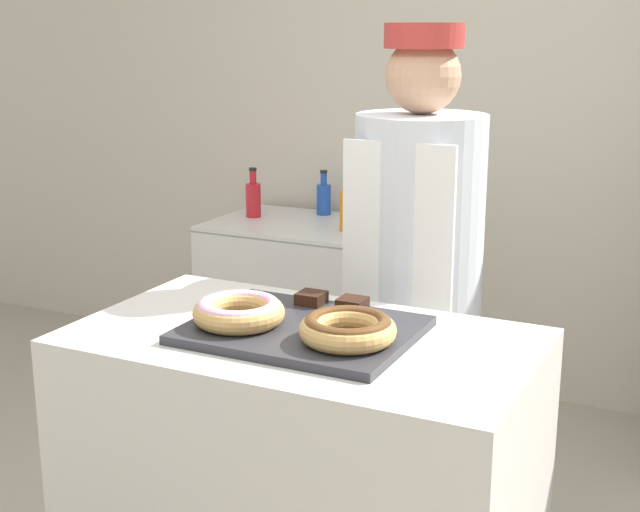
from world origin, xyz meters
TOP-DOWN VIEW (x-y plane):
  - wall_back at (0.00, 2.13)m, footprint 8.00×0.06m
  - display_counter at (0.00, 0.00)m, footprint 1.16×0.67m
  - serving_tray at (0.00, 0.00)m, footprint 0.55×0.44m
  - donut_light_glaze at (-0.15, -0.06)m, footprint 0.23×0.23m
  - donut_chocolate_glaze at (0.15, -0.06)m, footprint 0.23×0.23m
  - brownie_back_left at (-0.06, 0.17)m, footprint 0.07×0.07m
  - brownie_back_right at (0.06, 0.17)m, footprint 0.07×0.07m
  - baker_person at (0.06, 0.65)m, footprint 0.40×0.40m
  - chest_freezer at (-0.87, 1.75)m, footprint 0.91×0.61m
  - bottle_red at (-1.17, 1.77)m, footprint 0.07×0.07m
  - bottle_orange at (-0.64, 1.69)m, footprint 0.06×0.06m
  - bottle_blue at (-0.89, 1.97)m, footprint 0.07×0.07m

SIDE VIEW (x-z plane):
  - chest_freezer at x=-0.87m, z-range 0.00..0.81m
  - display_counter at x=0.00m, z-range 0.00..0.96m
  - bottle_blue at x=-0.89m, z-range 0.79..1.00m
  - baker_person at x=0.06m, z-range 0.04..1.76m
  - bottle_red at x=-1.17m, z-range 0.78..1.02m
  - bottle_orange at x=-0.64m, z-range 0.78..1.05m
  - serving_tray at x=0.00m, z-range 0.96..0.98m
  - brownie_back_left at x=-0.06m, z-range 0.98..1.01m
  - brownie_back_right at x=0.06m, z-range 0.98..1.01m
  - donut_light_glaze at x=-0.15m, z-range 0.98..1.05m
  - donut_chocolate_glaze at x=0.15m, z-range 0.98..1.05m
  - wall_back at x=0.00m, z-range 0.00..2.70m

